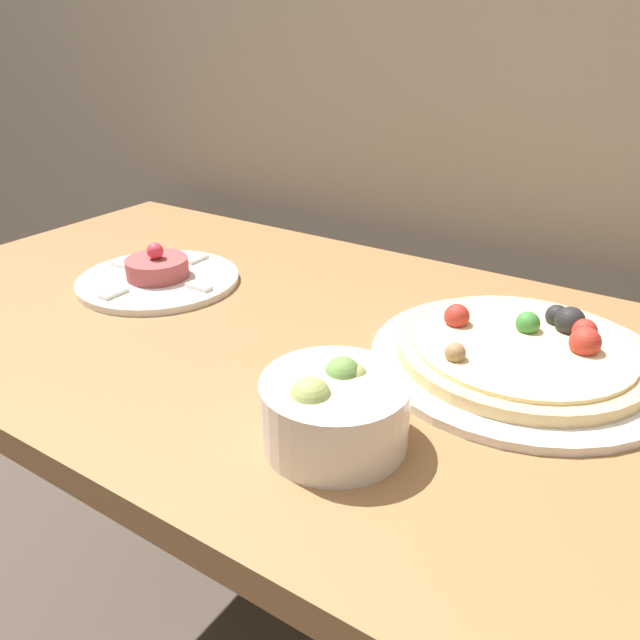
# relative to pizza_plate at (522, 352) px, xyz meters

# --- Properties ---
(dining_table) EXTENTS (1.39, 0.66, 0.77)m
(dining_table) POSITION_rel_pizza_plate_xyz_m (-0.19, -0.07, -0.13)
(dining_table) COLOR olive
(dining_table) RESTS_ON ground_plane
(pizza_plate) EXTENTS (0.34, 0.34, 0.06)m
(pizza_plate) POSITION_rel_pizza_plate_xyz_m (0.00, 0.00, 0.00)
(pizza_plate) COLOR silver
(pizza_plate) RESTS_ON dining_table
(tartare_plate) EXTENTS (0.24, 0.24, 0.06)m
(tartare_plate) POSITION_rel_pizza_plate_xyz_m (-0.52, -0.06, -0.00)
(tartare_plate) COLOR silver
(tartare_plate) RESTS_ON dining_table
(small_bowl) EXTENTS (0.14, 0.14, 0.08)m
(small_bowl) POSITION_rel_pizza_plate_xyz_m (-0.10, -0.24, 0.02)
(small_bowl) COLOR silver
(small_bowl) RESTS_ON dining_table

